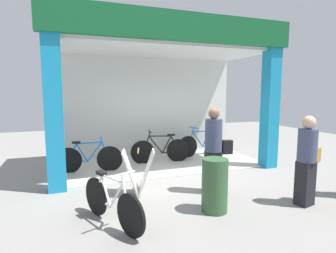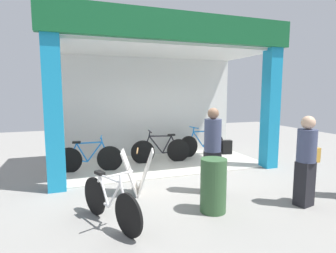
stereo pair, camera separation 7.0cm
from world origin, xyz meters
TOP-DOWN VIEW (x-y plane):
  - ground_plane at (0.00, 0.00)m, footprint 19.40×19.40m
  - shop_facade at (0.00, 1.40)m, footprint 5.90×2.84m
  - bicycle_inside_0 at (0.05, 1.39)m, footprint 1.71×0.47m
  - bicycle_inside_1 at (-1.95, 1.12)m, footprint 1.65×0.45m
  - bicycle_inside_2 at (1.57, 1.80)m, footprint 1.71×0.47m
  - bicycle_parked_0 at (-1.84, -1.90)m, footprint 0.68×1.50m
  - sandwich_board_sign at (-1.14, -0.78)m, footprint 0.74×0.63m
  - pedestrian_0 at (0.31, -1.21)m, footprint 0.60×0.40m
  - pedestrian_1 at (1.56, -2.32)m, footprint 0.57×0.39m
  - trash_bin at (-0.12, -2.01)m, footprint 0.44×0.44m

SIDE VIEW (x-z plane):
  - ground_plane at x=0.00m, z-range 0.00..0.00m
  - bicycle_parked_0 at x=-1.84m, z-range -0.09..0.80m
  - bicycle_inside_1 at x=-1.95m, z-range -0.09..0.82m
  - bicycle_inside_0 at x=0.05m, z-range -0.09..0.85m
  - bicycle_inside_2 at x=1.57m, z-range -0.10..0.85m
  - sandwich_board_sign at x=-1.14m, z-range 0.00..0.90m
  - trash_bin at x=-0.12m, z-range 0.00..0.92m
  - pedestrian_1 at x=1.56m, z-range 0.03..1.65m
  - pedestrian_0 at x=0.31m, z-range 0.03..1.76m
  - shop_facade at x=0.00m, z-range 0.16..3.95m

